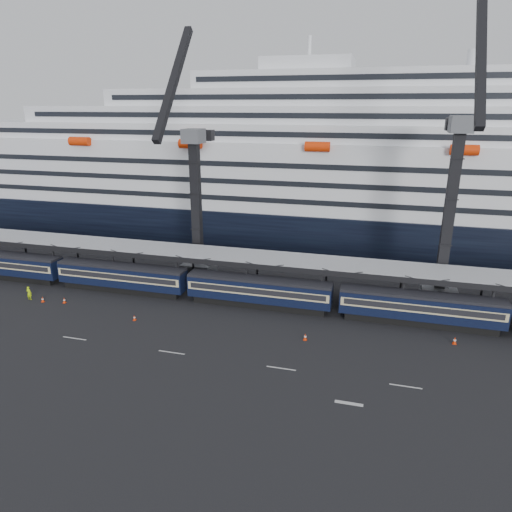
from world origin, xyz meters
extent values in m
plane|color=black|center=(0.00, 0.00, 0.00)|extent=(260.00, 260.00, 0.00)
cube|color=beige|center=(-26.00, -4.00, 0.01)|extent=(3.00, 0.15, 0.02)
cube|color=beige|center=(-14.00, -4.00, 0.01)|extent=(3.00, 0.15, 0.02)
cube|color=beige|center=(-2.00, -4.00, 0.01)|extent=(3.00, 0.15, 0.02)
cube|color=beige|center=(10.00, -4.00, 0.01)|extent=(3.00, 0.15, 0.02)
cube|color=beige|center=(5.00, -8.00, 0.01)|extent=(2.50, 0.40, 0.02)
cube|color=black|center=(-48.00, 10.00, 0.45)|extent=(17.48, 2.40, 0.90)
cube|color=black|center=(-48.00, 10.00, 2.25)|extent=(19.00, 2.80, 2.70)
cube|color=beige|center=(-48.00, 10.00, 2.55)|extent=(18.62, 2.92, 1.05)
cube|color=black|center=(-48.00, 10.00, 2.60)|extent=(17.86, 2.98, 0.70)
cube|color=black|center=(-48.00, 10.00, 3.75)|extent=(19.00, 2.50, 0.35)
cube|color=black|center=(-28.00, 10.00, 0.45)|extent=(17.48, 2.40, 0.90)
cube|color=black|center=(-28.00, 10.00, 2.25)|extent=(19.00, 2.80, 2.70)
cube|color=beige|center=(-28.00, 10.00, 2.55)|extent=(18.62, 2.92, 1.05)
cube|color=black|center=(-28.00, 10.00, 2.60)|extent=(17.86, 2.98, 0.70)
cube|color=black|center=(-28.00, 10.00, 3.75)|extent=(19.00, 2.50, 0.35)
cube|color=black|center=(-8.00, 10.00, 0.45)|extent=(17.48, 2.40, 0.90)
cube|color=black|center=(-8.00, 10.00, 2.25)|extent=(19.00, 2.80, 2.70)
cube|color=beige|center=(-8.00, 10.00, 2.55)|extent=(18.62, 2.92, 1.05)
cube|color=black|center=(-8.00, 10.00, 2.60)|extent=(17.86, 2.98, 0.70)
cube|color=black|center=(-8.00, 10.00, 3.75)|extent=(19.00, 2.50, 0.35)
cube|color=black|center=(12.00, 10.00, 0.45)|extent=(17.48, 2.40, 0.90)
cube|color=black|center=(12.00, 10.00, 2.25)|extent=(19.00, 2.80, 2.70)
cube|color=beige|center=(12.00, 10.00, 2.55)|extent=(18.62, 2.92, 1.05)
cube|color=black|center=(12.00, 10.00, 2.60)|extent=(17.86, 2.98, 0.70)
cube|color=black|center=(12.00, 10.00, 3.75)|extent=(19.00, 2.50, 0.35)
cube|color=#9FA1A7|center=(0.00, 14.00, 5.40)|extent=(130.00, 6.00, 0.25)
cube|color=black|center=(0.00, 11.00, 5.10)|extent=(130.00, 0.25, 0.70)
cube|color=black|center=(0.00, 17.00, 5.10)|extent=(130.00, 0.25, 0.70)
cube|color=black|center=(-50.00, 16.80, 2.70)|extent=(0.25, 0.25, 5.40)
cube|color=black|center=(-40.00, 11.20, 2.70)|extent=(0.25, 0.25, 5.40)
cube|color=black|center=(-40.00, 16.80, 2.70)|extent=(0.25, 0.25, 5.40)
cube|color=black|center=(-30.00, 11.20, 2.70)|extent=(0.25, 0.25, 5.40)
cube|color=black|center=(-30.00, 16.80, 2.70)|extent=(0.25, 0.25, 5.40)
cube|color=black|center=(-20.00, 11.20, 2.70)|extent=(0.25, 0.25, 5.40)
cube|color=black|center=(-20.00, 16.80, 2.70)|extent=(0.25, 0.25, 5.40)
cube|color=black|center=(-10.00, 11.20, 2.70)|extent=(0.25, 0.25, 5.40)
cube|color=black|center=(-10.00, 16.80, 2.70)|extent=(0.25, 0.25, 5.40)
cube|color=black|center=(0.00, 11.20, 2.70)|extent=(0.25, 0.25, 5.40)
cube|color=black|center=(0.00, 16.80, 2.70)|extent=(0.25, 0.25, 5.40)
cube|color=black|center=(10.00, 11.20, 2.70)|extent=(0.25, 0.25, 5.40)
cube|color=black|center=(10.00, 16.80, 2.70)|extent=(0.25, 0.25, 5.40)
cube|color=black|center=(20.00, 11.20, 2.70)|extent=(0.25, 0.25, 5.40)
cube|color=black|center=(20.00, 16.80, 2.70)|extent=(0.25, 0.25, 5.40)
cube|color=black|center=(0.00, 46.00, 3.50)|extent=(200.00, 28.00, 7.00)
cube|color=white|center=(0.00, 46.00, 13.00)|extent=(190.00, 26.88, 12.00)
cube|color=white|center=(0.00, 46.00, 20.50)|extent=(160.00, 24.64, 3.00)
cube|color=black|center=(0.00, 33.63, 20.50)|extent=(153.60, 0.12, 0.90)
cube|color=white|center=(0.00, 46.00, 23.50)|extent=(124.00, 21.84, 3.00)
cube|color=black|center=(0.00, 35.03, 23.50)|extent=(119.04, 0.12, 0.90)
cube|color=white|center=(0.00, 46.00, 26.50)|extent=(90.00, 19.04, 3.00)
cube|color=black|center=(0.00, 36.43, 26.50)|extent=(86.40, 0.12, 0.90)
cube|color=white|center=(0.00, 46.00, 29.50)|extent=(56.00, 16.24, 3.00)
cube|color=black|center=(0.00, 37.83, 29.50)|extent=(53.76, 0.12, 0.90)
cube|color=white|center=(-8.00, 46.00, 32.00)|extent=(16.00, 12.00, 2.50)
cylinder|color=white|center=(20.00, 46.00, 32.50)|extent=(2.80, 2.80, 3.00)
cylinder|color=red|center=(-48.00, 31.96, 18.80)|extent=(4.00, 1.60, 1.60)
cylinder|color=red|center=(-26.00, 31.96, 18.80)|extent=(4.00, 1.60, 1.60)
cylinder|color=red|center=(-4.00, 31.96, 18.80)|extent=(4.00, 1.60, 1.60)
cylinder|color=red|center=(18.00, 31.96, 18.80)|extent=(4.00, 1.60, 1.60)
cube|color=#484B50|center=(-20.00, 19.00, 1.00)|extent=(4.50, 4.50, 2.00)
cube|color=black|center=(-20.00, 19.00, 11.00)|extent=(1.30, 1.30, 18.00)
cube|color=#484B50|center=(-20.00, 19.00, 21.00)|extent=(2.60, 3.20, 2.00)
cube|color=black|center=(-20.00, 13.21, 27.89)|extent=(0.90, 12.26, 14.37)
cube|color=black|center=(-20.00, 21.52, 21.00)|extent=(0.90, 5.04, 0.90)
cube|color=black|center=(-20.00, 24.04, 20.80)|extent=(2.20, 1.60, 1.60)
cube|color=#484B50|center=(15.00, 18.00, 1.00)|extent=(4.50, 4.50, 2.00)
cube|color=black|center=(15.00, 18.00, 12.00)|extent=(1.30, 1.30, 20.00)
cube|color=#484B50|center=(15.00, 18.00, 23.00)|extent=(2.60, 3.20, 2.00)
cube|color=black|center=(15.00, 12.26, 31.19)|extent=(0.90, 12.21, 16.90)
cube|color=black|center=(15.00, 20.80, 23.00)|extent=(0.90, 5.60, 0.90)
cube|color=black|center=(15.00, 23.60, 22.80)|extent=(2.20, 1.60, 1.60)
imported|color=#BFED0C|center=(-38.65, 3.88, 0.95)|extent=(0.70, 0.47, 1.89)
cube|color=red|center=(-36.41, 3.67, 0.02)|extent=(0.39, 0.39, 0.04)
cone|color=red|center=(-36.41, 3.67, 0.41)|extent=(0.33, 0.33, 0.75)
cylinder|color=white|center=(-36.41, 3.67, 0.41)|extent=(0.28, 0.28, 0.12)
cube|color=red|center=(-33.39, 4.13, 0.02)|extent=(0.40, 0.40, 0.04)
cone|color=red|center=(-33.39, 4.13, 0.42)|extent=(0.33, 0.33, 0.75)
cylinder|color=white|center=(-33.39, 4.13, 0.42)|extent=(0.28, 0.28, 0.13)
cube|color=red|center=(-21.72, 1.90, 0.02)|extent=(0.36, 0.36, 0.04)
cone|color=red|center=(-21.72, 1.90, 0.38)|extent=(0.30, 0.30, 0.68)
cylinder|color=white|center=(-21.72, 1.90, 0.38)|extent=(0.25, 0.25, 0.11)
cube|color=red|center=(-0.61, 2.42, 0.02)|extent=(0.41, 0.41, 0.04)
cone|color=red|center=(-0.61, 2.42, 0.43)|extent=(0.34, 0.34, 0.77)
cylinder|color=white|center=(-0.61, 2.42, 0.43)|extent=(0.29, 0.29, 0.13)
cube|color=red|center=(15.56, 5.82, 0.02)|extent=(0.43, 0.43, 0.05)
cone|color=red|center=(15.56, 5.82, 0.45)|extent=(0.36, 0.36, 0.82)
cylinder|color=white|center=(15.56, 5.82, 0.45)|extent=(0.31, 0.31, 0.14)
camera|label=1|loc=(5.88, -43.28, 25.24)|focal=32.00mm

